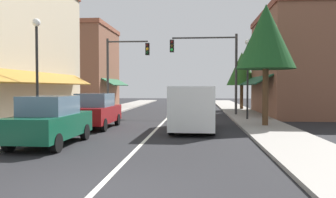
{
  "coord_description": "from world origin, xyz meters",
  "views": [
    {
      "loc": [
        2.05,
        -6.28,
        2.08
      ],
      "look_at": [
        0.26,
        14.32,
        1.37
      ],
      "focal_mm": 36.84,
      "sensor_mm": 36.0,
      "label": 1
    }
  ],
  "objects_px": {
    "traffic_signal_left_corner": "(121,64)",
    "tree_right_far": "(242,69)",
    "parked_car_second_left": "(96,111)",
    "street_lamp_left_near": "(37,57)",
    "street_lamp_right_mid": "(248,66)",
    "parked_car_nearest_left": "(50,121)",
    "van_in_lane": "(193,107)",
    "tree_right_near": "(266,37)",
    "traffic_signal_mast_arm": "(213,60)"
  },
  "relations": [
    {
      "from": "street_lamp_left_near",
      "to": "parked_car_second_left",
      "type": "bearing_deg",
      "value": 48.02
    },
    {
      "from": "parked_car_second_left",
      "to": "tree_right_far",
      "type": "distance_m",
      "value": 17.45
    },
    {
      "from": "parked_car_second_left",
      "to": "traffic_signal_mast_arm",
      "type": "xyz_separation_m",
      "value": [
        6.29,
        8.11,
        3.14
      ]
    },
    {
      "from": "parked_car_second_left",
      "to": "tree_right_far",
      "type": "xyz_separation_m",
      "value": [
        9.12,
        14.6,
        2.85
      ]
    },
    {
      "from": "traffic_signal_left_corner",
      "to": "tree_right_far",
      "type": "bearing_deg",
      "value": 31.47
    },
    {
      "from": "street_lamp_right_mid",
      "to": "tree_right_near",
      "type": "relative_size",
      "value": 0.79
    },
    {
      "from": "parked_car_second_left",
      "to": "tree_right_near",
      "type": "bearing_deg",
      "value": 6.97
    },
    {
      "from": "parked_car_second_left",
      "to": "street_lamp_left_near",
      "type": "height_order",
      "value": "street_lamp_left_near"
    },
    {
      "from": "traffic_signal_left_corner",
      "to": "tree_right_near",
      "type": "xyz_separation_m",
      "value": [
        9.24,
        -7.61,
        0.83
      ]
    },
    {
      "from": "parked_car_second_left",
      "to": "street_lamp_right_mid",
      "type": "xyz_separation_m",
      "value": [
        8.22,
        4.51,
        2.49
      ]
    },
    {
      "from": "parked_car_second_left",
      "to": "tree_right_far",
      "type": "relative_size",
      "value": 0.78
    },
    {
      "from": "street_lamp_right_mid",
      "to": "van_in_lane",
      "type": "bearing_deg",
      "value": -122.69
    },
    {
      "from": "parked_car_nearest_left",
      "to": "tree_right_far",
      "type": "height_order",
      "value": "tree_right_far"
    },
    {
      "from": "parked_car_second_left",
      "to": "parked_car_nearest_left",
      "type": "bearing_deg",
      "value": -90.68
    },
    {
      "from": "van_in_lane",
      "to": "traffic_signal_mast_arm",
      "type": "xyz_separation_m",
      "value": [
        1.35,
        8.71,
        2.87
      ]
    },
    {
      "from": "parked_car_second_left",
      "to": "traffic_signal_left_corner",
      "type": "relative_size",
      "value": 0.71
    },
    {
      "from": "parked_car_second_left",
      "to": "traffic_signal_left_corner",
      "type": "xyz_separation_m",
      "value": [
        -0.61,
        8.65,
        2.94
      ]
    },
    {
      "from": "parked_car_second_left",
      "to": "tree_right_far",
      "type": "bearing_deg",
      "value": 58.16
    },
    {
      "from": "parked_car_second_left",
      "to": "tree_right_far",
      "type": "height_order",
      "value": "tree_right_far"
    },
    {
      "from": "traffic_signal_mast_arm",
      "to": "street_lamp_right_mid",
      "type": "height_order",
      "value": "traffic_signal_mast_arm"
    },
    {
      "from": "traffic_signal_mast_arm",
      "to": "street_lamp_right_mid",
      "type": "bearing_deg",
      "value": -61.86
    },
    {
      "from": "parked_car_second_left",
      "to": "traffic_signal_mast_arm",
      "type": "bearing_deg",
      "value": 52.35
    },
    {
      "from": "parked_car_second_left",
      "to": "traffic_signal_left_corner",
      "type": "distance_m",
      "value": 9.15
    },
    {
      "from": "parked_car_second_left",
      "to": "van_in_lane",
      "type": "height_order",
      "value": "van_in_lane"
    },
    {
      "from": "parked_car_nearest_left",
      "to": "street_lamp_left_near",
      "type": "relative_size",
      "value": 0.8
    },
    {
      "from": "van_in_lane",
      "to": "traffic_signal_left_corner",
      "type": "xyz_separation_m",
      "value": [
        -5.55,
        9.25,
        2.67
      ]
    },
    {
      "from": "traffic_signal_left_corner",
      "to": "street_lamp_left_near",
      "type": "xyz_separation_m",
      "value": [
        -1.39,
        -10.86,
        -0.39
      ]
    },
    {
      "from": "parked_car_nearest_left",
      "to": "street_lamp_right_mid",
      "type": "height_order",
      "value": "street_lamp_right_mid"
    },
    {
      "from": "tree_right_far",
      "to": "parked_car_second_left",
      "type": "bearing_deg",
      "value": -121.99
    },
    {
      "from": "parked_car_second_left",
      "to": "traffic_signal_mast_arm",
      "type": "distance_m",
      "value": 10.73
    },
    {
      "from": "street_lamp_left_near",
      "to": "tree_right_near",
      "type": "height_order",
      "value": "tree_right_near"
    },
    {
      "from": "parked_car_nearest_left",
      "to": "van_in_lane",
      "type": "bearing_deg",
      "value": 43.12
    },
    {
      "from": "traffic_signal_left_corner",
      "to": "street_lamp_left_near",
      "type": "height_order",
      "value": "traffic_signal_left_corner"
    },
    {
      "from": "parked_car_nearest_left",
      "to": "street_lamp_left_near",
      "type": "bearing_deg",
      "value": 123.15
    },
    {
      "from": "street_lamp_left_near",
      "to": "van_in_lane",
      "type": "bearing_deg",
      "value": 13.11
    },
    {
      "from": "van_in_lane",
      "to": "tree_right_far",
      "type": "distance_m",
      "value": 15.98
    },
    {
      "from": "parked_car_nearest_left",
      "to": "street_lamp_right_mid",
      "type": "xyz_separation_m",
      "value": [
        8.29,
        9.72,
        2.49
      ]
    },
    {
      "from": "van_in_lane",
      "to": "street_lamp_right_mid",
      "type": "distance_m",
      "value": 6.46
    },
    {
      "from": "parked_car_nearest_left",
      "to": "street_lamp_left_near",
      "type": "distance_m",
      "value": 4.38
    },
    {
      "from": "traffic_signal_left_corner",
      "to": "tree_right_far",
      "type": "distance_m",
      "value": 11.41
    },
    {
      "from": "traffic_signal_mast_arm",
      "to": "parked_car_nearest_left",
      "type": "bearing_deg",
      "value": -115.53
    },
    {
      "from": "street_lamp_right_mid",
      "to": "tree_right_near",
      "type": "bearing_deg",
      "value": -83.12
    },
    {
      "from": "parked_car_nearest_left",
      "to": "van_in_lane",
      "type": "relative_size",
      "value": 0.79
    },
    {
      "from": "tree_right_far",
      "to": "parked_car_nearest_left",
      "type": "bearing_deg",
      "value": -114.89
    },
    {
      "from": "traffic_signal_mast_arm",
      "to": "traffic_signal_left_corner",
      "type": "distance_m",
      "value": 6.92
    },
    {
      "from": "traffic_signal_left_corner",
      "to": "street_lamp_right_mid",
      "type": "distance_m",
      "value": 9.76
    },
    {
      "from": "tree_right_near",
      "to": "street_lamp_right_mid",
      "type": "bearing_deg",
      "value": 96.88
    },
    {
      "from": "tree_right_near",
      "to": "tree_right_far",
      "type": "bearing_deg",
      "value": 87.95
    },
    {
      "from": "traffic_signal_mast_arm",
      "to": "tree_right_near",
      "type": "distance_m",
      "value": 7.48
    },
    {
      "from": "parked_car_nearest_left",
      "to": "van_in_lane",
      "type": "xyz_separation_m",
      "value": [
        5.02,
        4.61,
        0.27
      ]
    }
  ]
}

